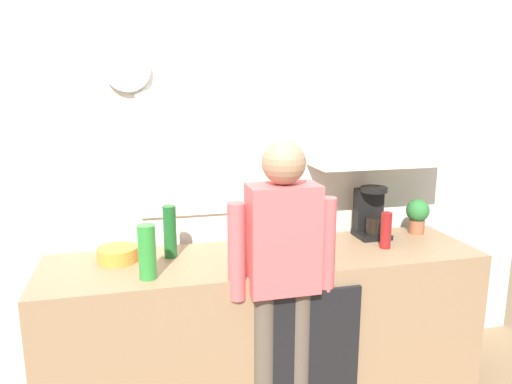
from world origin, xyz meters
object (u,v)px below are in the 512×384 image
cup_yellow_cup (254,263)px  bottle_red_vinegar (386,230)px  mixing_bowl (118,255)px  bottle_green_wine (170,232)px  person_at_sink (283,267)px  bottle_amber_beer (323,235)px  potted_plant (417,214)px  bottle_clear_soda (147,252)px  coffee_maker (370,214)px

cup_yellow_cup → bottle_red_vinegar: bearing=10.6°
bottle_red_vinegar → mixing_bowl: bearing=174.3°
bottle_green_wine → mixing_bowl: bearing=-179.9°
bottle_red_vinegar → mixing_bowl: 1.57m
bottle_red_vinegar → person_at_sink: size_ratio=0.14×
bottle_green_wine → cup_yellow_cup: (0.41, -0.31, -0.11)m
bottle_green_wine → person_at_sink: (0.54, -0.41, -0.10)m
bottle_amber_beer → potted_plant: size_ratio=1.00×
bottle_clear_soda → person_at_sink: bearing=-10.7°
bottle_clear_soda → coffee_maker: bearing=14.7°
bottle_clear_soda → potted_plant: bearing=11.3°
cup_yellow_cup → potted_plant: bearing=17.5°
bottle_green_wine → mixing_bowl: 0.31m
bottle_green_wine → bottle_amber_beer: (0.86, -0.16, -0.03)m
potted_plant → cup_yellow_cup: bearing=-162.5°
bottle_green_wine → bottle_clear_soda: size_ratio=1.07×
potted_plant → bottle_clear_soda: bearing=-168.7°
bottle_red_vinegar → person_at_sink: 0.77m
person_at_sink → bottle_clear_soda: bearing=-179.8°
coffee_maker → mixing_bowl: size_ratio=1.50×
bottle_green_wine → bottle_amber_beer: size_ratio=1.30×
coffee_maker → potted_plant: coffee_maker is taller
bottle_clear_soda → potted_plant: bottle_clear_soda is taller
bottle_amber_beer → potted_plant: (0.76, 0.23, 0.02)m
bottle_clear_soda → bottle_amber_beer: bearing=7.1°
bottle_clear_soda → mixing_bowl: bearing=118.9°
bottle_clear_soda → bottle_amber_beer: 1.00m
cup_yellow_cup → person_at_sink: (0.12, -0.10, 0.00)m
coffee_maker → bottle_green_wine: bearing=-176.2°
person_at_sink → bottle_amber_beer: bearing=48.9°
cup_yellow_cup → person_at_sink: person_at_sink is taller
bottle_red_vinegar → cup_yellow_cup: bottle_red_vinegar is taller
bottle_clear_soda → potted_plant: (1.75, 0.35, -0.01)m
bottle_clear_soda → person_at_sink: person_at_sink is taller
mixing_bowl → cup_yellow_cup: bearing=-24.0°
person_at_sink → potted_plant: bearing=34.9°
mixing_bowl → coffee_maker: bearing=3.2°
bottle_green_wine → potted_plant: bottle_green_wine is taller
mixing_bowl → potted_plant: potted_plant is taller
bottle_clear_soda → potted_plant: 1.78m
coffee_maker → bottle_green_wine: size_ratio=1.10×
mixing_bowl → person_at_sink: bearing=-26.4°
coffee_maker → mixing_bowl: 1.58m
coffee_maker → bottle_red_vinegar: bearing=-94.9°
bottle_green_wine → potted_plant: 1.62m
cup_yellow_cup → bottle_green_wine: bearing=142.8°
bottle_green_wine → mixing_bowl: bottle_green_wine is taller
coffee_maker → potted_plant: size_ratio=1.43×
potted_plant → person_at_sink: 1.18m
cup_yellow_cup → bottle_clear_soda: bearing=177.0°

